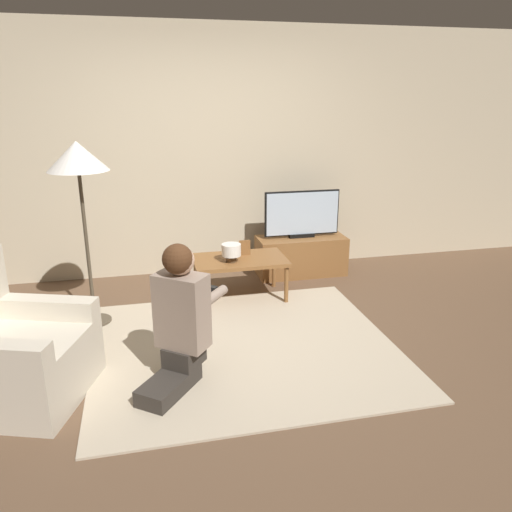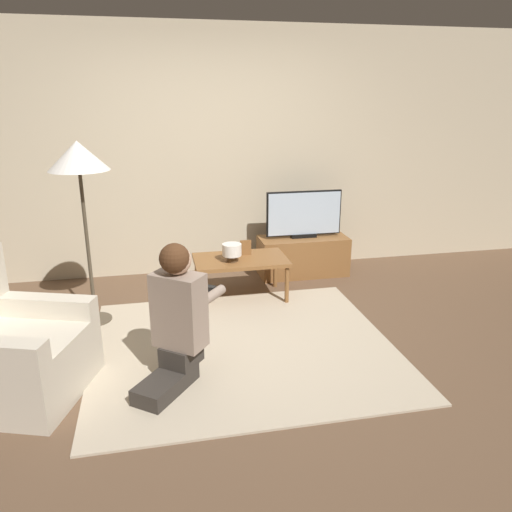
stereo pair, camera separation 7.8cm
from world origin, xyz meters
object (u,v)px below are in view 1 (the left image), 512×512
(tv, at_px, (302,214))
(armchair, at_px, (11,356))
(coffee_table, at_px, (240,263))
(table_lamp, at_px, (231,251))
(person_kneeling, at_px, (180,316))
(floor_lamp, at_px, (78,165))

(tv, xyz_separation_m, armchair, (-2.55, -1.84, -0.38))
(coffee_table, height_order, table_lamp, table_lamp)
(coffee_table, xyz_separation_m, person_kneeling, (-0.67, -1.37, 0.13))
(armchair, relative_size, person_kneeling, 1.05)
(tv, xyz_separation_m, table_lamp, (-0.89, -0.62, -0.17))
(person_kneeling, relative_size, table_lamp, 5.44)
(tv, relative_size, person_kneeling, 0.84)
(coffee_table, height_order, armchair, armchair)
(armchair, height_order, table_lamp, armchair)
(armchair, bearing_deg, tv, -35.23)
(floor_lamp, height_order, table_lamp, floor_lamp)
(coffee_table, height_order, floor_lamp, floor_lamp)
(floor_lamp, relative_size, table_lamp, 8.64)
(coffee_table, relative_size, table_lamp, 4.90)
(coffee_table, distance_m, person_kneeling, 1.53)
(coffee_table, bearing_deg, tv, 34.28)
(floor_lamp, relative_size, armchair, 1.51)
(armchair, bearing_deg, person_kneeling, -74.81)
(coffee_table, bearing_deg, table_lamp, -140.37)
(floor_lamp, relative_size, person_kneeling, 1.59)
(coffee_table, xyz_separation_m, table_lamp, (-0.09, -0.08, 0.15))
(coffee_table, distance_m, floor_lamp, 1.69)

